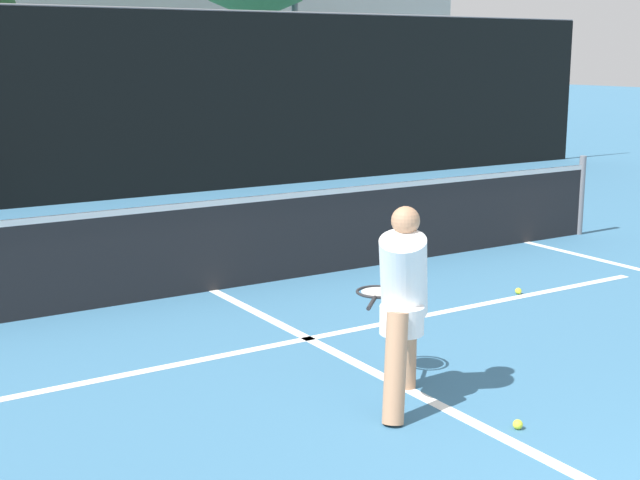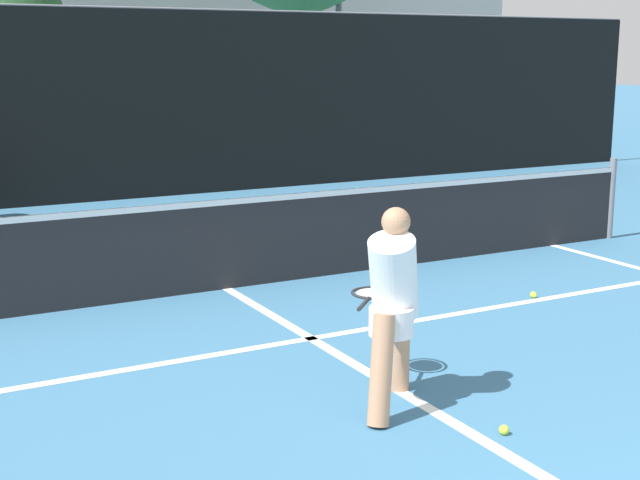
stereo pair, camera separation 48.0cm
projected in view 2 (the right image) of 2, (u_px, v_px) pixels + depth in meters
name	position (u px, v px, depth m)	size (l,w,h in m)	color
court_service_line	(311.00, 338.00, 7.70)	(8.25, 0.10, 0.01)	white
court_center_mark	(359.00, 367.00, 7.01)	(0.10, 5.40, 0.01)	white
net	(226.00, 241.00, 9.23)	(11.09, 0.09, 1.07)	slate
fence_back	(76.00, 106.00, 14.38)	(24.00, 0.06, 3.16)	black
player_practicing	(392.00, 301.00, 6.14)	(0.80, 1.15, 1.40)	tan
tennis_ball_scattered_2	(533.00, 295.00, 8.97)	(0.07, 0.07, 0.07)	#D1E033
tennis_ball_scattered_3	(504.00, 430.00, 5.76)	(0.07, 0.07, 0.07)	#D1E033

